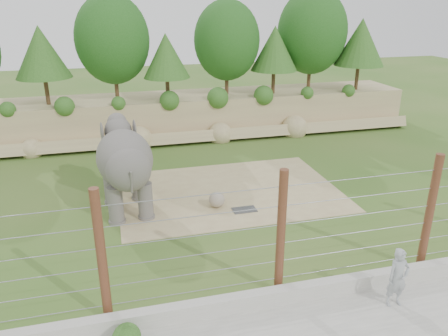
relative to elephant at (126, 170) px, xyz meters
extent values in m
plane|color=#35661E|center=(4.08, -2.25, -1.81)|extent=(90.00, 90.00, 0.00)
cube|color=tan|center=(4.08, 10.75, -0.56)|extent=(30.00, 4.00, 2.50)
cube|color=tan|center=(4.08, 8.45, -1.46)|extent=(30.00, 1.37, 1.07)
cylinder|color=#3F2B19|center=(-3.92, 10.25, 1.48)|extent=(0.24, 0.24, 1.58)
sphere|color=#174812|center=(-3.92, 10.25, 3.62)|extent=(3.60, 3.60, 3.60)
cylinder|color=#3F2B19|center=(0.08, 10.75, 1.66)|extent=(0.24, 0.24, 1.92)
sphere|color=#174812|center=(0.08, 10.75, 4.27)|extent=(4.40, 4.40, 4.40)
cylinder|color=#3F2B19|center=(3.08, 9.55, 1.39)|extent=(0.24, 0.24, 1.40)
sphere|color=#174812|center=(3.08, 9.55, 3.29)|extent=(3.20, 3.20, 3.20)
cylinder|color=#3F2B19|center=(7.08, 10.55, 1.60)|extent=(0.24, 0.24, 1.82)
sphere|color=#174812|center=(7.08, 10.55, 4.07)|extent=(4.16, 4.16, 4.16)
cylinder|color=#3F2B19|center=(10.08, 9.95, 1.45)|extent=(0.24, 0.24, 1.50)
sphere|color=#174812|center=(10.08, 9.95, 3.49)|extent=(3.44, 3.44, 3.44)
cylinder|color=#3F2B19|center=(13.08, 10.95, 1.71)|extent=(0.24, 0.24, 2.03)
sphere|color=#174812|center=(13.08, 10.95, 4.46)|extent=(4.64, 4.64, 4.64)
cylinder|color=#3F2B19|center=(16.08, 9.75, 1.52)|extent=(0.24, 0.24, 1.64)
sphere|color=#174812|center=(16.08, 9.75, 3.75)|extent=(3.76, 3.76, 3.76)
cube|color=tan|center=(4.58, 0.75, -1.80)|extent=(10.00, 7.00, 0.02)
cube|color=#262628|center=(4.70, -1.27, -1.77)|extent=(1.00, 0.60, 0.03)
sphere|color=gray|center=(3.66, -0.67, -1.45)|extent=(0.68, 0.68, 0.68)
cube|color=#A9A79E|center=(4.08, -7.25, -1.56)|extent=(26.00, 0.35, 0.50)
cylinder|color=#562719|center=(-0.92, -6.75, 0.19)|extent=(0.26, 0.26, 4.00)
cylinder|color=#562719|center=(4.08, -6.75, 0.19)|extent=(0.26, 0.26, 4.00)
cylinder|color=#562719|center=(9.08, -6.75, 0.19)|extent=(0.26, 0.26, 4.00)
cylinder|color=gray|center=(4.08, -6.75, -1.31)|extent=(20.00, 0.02, 0.02)
cylinder|color=gray|center=(4.08, -6.75, -0.71)|extent=(20.00, 0.02, 0.02)
cylinder|color=gray|center=(4.08, -6.75, -0.11)|extent=(20.00, 0.02, 0.02)
cylinder|color=gray|center=(4.08, -6.75, 0.49)|extent=(20.00, 0.02, 0.02)
cylinder|color=gray|center=(4.08, -6.75, 1.09)|extent=(20.00, 0.02, 0.02)
cylinder|color=gray|center=(4.08, -6.75, 1.69)|extent=(20.00, 0.02, 0.02)
imported|color=silver|center=(7.14, -8.16, -0.89)|extent=(0.67, 0.44, 1.82)
camera|label=1|loc=(-0.29, -17.00, 6.52)|focal=35.00mm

